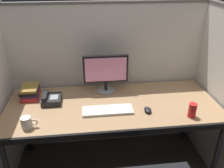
{
  "coord_description": "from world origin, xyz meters",
  "views": [
    {
      "loc": [
        -0.22,
        -1.49,
        1.85
      ],
      "look_at": [
        0.0,
        0.35,
        0.92
      ],
      "focal_mm": 37.51,
      "sensor_mm": 36.0,
      "label": 1
    }
  ],
  "objects_px": {
    "monitor_center": "(106,71)",
    "book_stack": "(30,92)",
    "desk": "(113,110)",
    "keyboard_main": "(108,110)",
    "computer_mouse": "(148,110)",
    "coffee_mug": "(27,123)",
    "desk_phone": "(51,99)",
    "soda_can": "(192,110)"
  },
  "relations": [
    {
      "from": "desk",
      "to": "computer_mouse",
      "type": "xyz_separation_m",
      "value": [
        0.28,
        -0.14,
        0.07
      ]
    },
    {
      "from": "book_stack",
      "to": "soda_can",
      "type": "height_order",
      "value": "soda_can"
    },
    {
      "from": "computer_mouse",
      "to": "book_stack",
      "type": "relative_size",
      "value": 0.42
    },
    {
      "from": "coffee_mug",
      "to": "monitor_center",
      "type": "bearing_deg",
      "value": 38.56
    },
    {
      "from": "desk",
      "to": "keyboard_main",
      "type": "bearing_deg",
      "value": -119.83
    },
    {
      "from": "book_stack",
      "to": "coffee_mug",
      "type": "relative_size",
      "value": 1.82
    },
    {
      "from": "soda_can",
      "to": "monitor_center",
      "type": "bearing_deg",
      "value": 141.52
    },
    {
      "from": "monitor_center",
      "to": "desk_phone",
      "type": "relative_size",
      "value": 2.26
    },
    {
      "from": "keyboard_main",
      "to": "computer_mouse",
      "type": "relative_size",
      "value": 4.48
    },
    {
      "from": "monitor_center",
      "to": "book_stack",
      "type": "relative_size",
      "value": 1.87
    },
    {
      "from": "computer_mouse",
      "to": "book_stack",
      "type": "xyz_separation_m",
      "value": [
        -1.04,
        0.38,
        0.04
      ]
    },
    {
      "from": "coffee_mug",
      "to": "desk_phone",
      "type": "relative_size",
      "value": 0.66
    },
    {
      "from": "coffee_mug",
      "to": "desk_phone",
      "type": "bearing_deg",
      "value": 69.35
    },
    {
      "from": "coffee_mug",
      "to": "keyboard_main",
      "type": "bearing_deg",
      "value": 13.73
    },
    {
      "from": "keyboard_main",
      "to": "book_stack",
      "type": "distance_m",
      "value": 0.78
    },
    {
      "from": "computer_mouse",
      "to": "soda_can",
      "type": "distance_m",
      "value": 0.36
    },
    {
      "from": "monitor_center",
      "to": "keyboard_main",
      "type": "bearing_deg",
      "value": -93.14
    },
    {
      "from": "monitor_center",
      "to": "soda_can",
      "type": "bearing_deg",
      "value": -38.48
    },
    {
      "from": "desk_phone",
      "to": "soda_can",
      "type": "bearing_deg",
      "value": -17.42
    },
    {
      "from": "keyboard_main",
      "to": "coffee_mug",
      "type": "height_order",
      "value": "coffee_mug"
    },
    {
      "from": "desk",
      "to": "keyboard_main",
      "type": "relative_size",
      "value": 4.42
    },
    {
      "from": "monitor_center",
      "to": "soda_can",
      "type": "relative_size",
      "value": 3.52
    },
    {
      "from": "keyboard_main",
      "to": "book_stack",
      "type": "height_order",
      "value": "book_stack"
    },
    {
      "from": "monitor_center",
      "to": "desk_phone",
      "type": "distance_m",
      "value": 0.57
    },
    {
      "from": "keyboard_main",
      "to": "desk_phone",
      "type": "xyz_separation_m",
      "value": [
        -0.5,
        0.21,
        0.02
      ]
    },
    {
      "from": "keyboard_main",
      "to": "soda_can",
      "type": "xyz_separation_m",
      "value": [
        0.68,
        -0.16,
        0.05
      ]
    },
    {
      "from": "computer_mouse",
      "to": "keyboard_main",
      "type": "bearing_deg",
      "value": 172.75
    },
    {
      "from": "coffee_mug",
      "to": "desk_phone",
      "type": "height_order",
      "value": "coffee_mug"
    },
    {
      "from": "desk_phone",
      "to": "soda_can",
      "type": "height_order",
      "value": "soda_can"
    },
    {
      "from": "desk",
      "to": "computer_mouse",
      "type": "distance_m",
      "value": 0.32
    },
    {
      "from": "monitor_center",
      "to": "desk",
      "type": "bearing_deg",
      "value": -82.29
    },
    {
      "from": "monitor_center",
      "to": "coffee_mug",
      "type": "height_order",
      "value": "monitor_center"
    },
    {
      "from": "monitor_center",
      "to": "book_stack",
      "type": "bearing_deg",
      "value": -177.37
    },
    {
      "from": "computer_mouse",
      "to": "book_stack",
      "type": "height_order",
      "value": "book_stack"
    },
    {
      "from": "computer_mouse",
      "to": "desk",
      "type": "bearing_deg",
      "value": 153.44
    },
    {
      "from": "computer_mouse",
      "to": "coffee_mug",
      "type": "height_order",
      "value": "coffee_mug"
    },
    {
      "from": "monitor_center",
      "to": "soda_can",
      "type": "distance_m",
      "value": 0.86
    },
    {
      "from": "soda_can",
      "to": "coffee_mug",
      "type": "bearing_deg",
      "value": 179.89
    },
    {
      "from": "monitor_center",
      "to": "computer_mouse",
      "type": "bearing_deg",
      "value": -52.06
    },
    {
      "from": "coffee_mug",
      "to": "soda_can",
      "type": "bearing_deg",
      "value": -0.11
    },
    {
      "from": "monitor_center",
      "to": "coffee_mug",
      "type": "relative_size",
      "value": 3.41
    },
    {
      "from": "keyboard_main",
      "to": "soda_can",
      "type": "distance_m",
      "value": 0.7
    }
  ]
}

